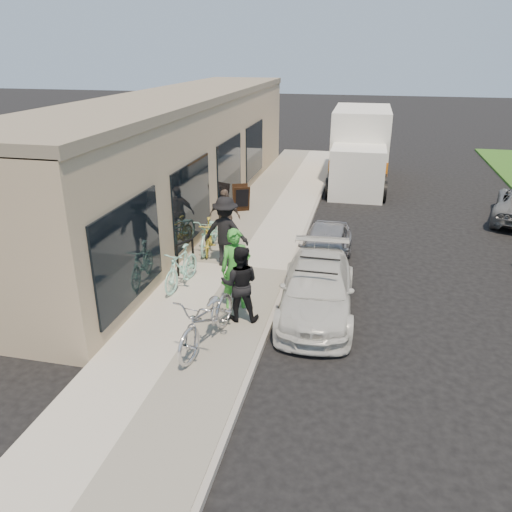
{
  "coord_description": "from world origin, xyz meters",
  "views": [
    {
      "loc": [
        1.36,
        -9.06,
        5.66
      ],
      "look_at": [
        -1.08,
        1.69,
        1.05
      ],
      "focal_mm": 35.0,
      "sensor_mm": 36.0,
      "label": 1
    }
  ],
  "objects_px": {
    "bike_rack": "(185,253)",
    "sedan_white": "(317,289)",
    "moving_truck": "(359,151)",
    "woman_rider": "(236,269)",
    "sedan_silver": "(325,248)",
    "bystander_a": "(226,232)",
    "man_standing": "(240,284)",
    "cruiser_bike_a": "(181,267)",
    "cruiser_bike_c": "(208,236)",
    "sandwich_board": "(241,198)",
    "bystander_b": "(225,216)",
    "tandem_bike": "(208,319)",
    "cruiser_bike_b": "(210,233)"
  },
  "relations": [
    {
      "from": "sedan_silver",
      "to": "sandwich_board",
      "type": "bearing_deg",
      "value": 130.73
    },
    {
      "from": "bystander_a",
      "to": "bike_rack",
      "type": "bearing_deg",
      "value": 42.31
    },
    {
      "from": "bike_rack",
      "to": "cruiser_bike_a",
      "type": "distance_m",
      "value": 0.82
    },
    {
      "from": "sedan_silver",
      "to": "man_standing",
      "type": "height_order",
      "value": "man_standing"
    },
    {
      "from": "bike_rack",
      "to": "moving_truck",
      "type": "bearing_deg",
      "value": 70.62
    },
    {
      "from": "sandwich_board",
      "to": "moving_truck",
      "type": "distance_m",
      "value": 7.16
    },
    {
      "from": "sedan_white",
      "to": "woman_rider",
      "type": "xyz_separation_m",
      "value": [
        -1.8,
        -0.42,
        0.5
      ]
    },
    {
      "from": "sedan_silver",
      "to": "bystander_b",
      "type": "distance_m",
      "value": 3.27
    },
    {
      "from": "sedan_silver",
      "to": "cruiser_bike_a",
      "type": "height_order",
      "value": "cruiser_bike_a"
    },
    {
      "from": "sandwich_board",
      "to": "tandem_bike",
      "type": "height_order",
      "value": "tandem_bike"
    },
    {
      "from": "sedan_white",
      "to": "bystander_a",
      "type": "relative_size",
      "value": 2.15
    },
    {
      "from": "sedan_silver",
      "to": "woman_rider",
      "type": "height_order",
      "value": "woman_rider"
    },
    {
      "from": "sandwich_board",
      "to": "cruiser_bike_c",
      "type": "bearing_deg",
      "value": -113.21
    },
    {
      "from": "woman_rider",
      "to": "bystander_a",
      "type": "relative_size",
      "value": 0.98
    },
    {
      "from": "sedan_silver",
      "to": "bystander_b",
      "type": "relative_size",
      "value": 2.05
    },
    {
      "from": "cruiser_bike_c",
      "to": "bystander_b",
      "type": "bearing_deg",
      "value": 60.0
    },
    {
      "from": "cruiser_bike_a",
      "to": "bystander_a",
      "type": "relative_size",
      "value": 0.88
    },
    {
      "from": "bike_rack",
      "to": "sedan_white",
      "type": "bearing_deg",
      "value": -17.19
    },
    {
      "from": "cruiser_bike_b",
      "to": "bike_rack",
      "type": "bearing_deg",
      "value": -98.68
    },
    {
      "from": "moving_truck",
      "to": "bystander_b",
      "type": "distance_m",
      "value": 9.84
    },
    {
      "from": "moving_truck",
      "to": "cruiser_bike_b",
      "type": "xyz_separation_m",
      "value": [
        -3.93,
        -9.77,
        -0.76
      ]
    },
    {
      "from": "woman_rider",
      "to": "sandwich_board",
      "type": "bearing_deg",
      "value": 83.5
    },
    {
      "from": "bike_rack",
      "to": "man_standing",
      "type": "distance_m",
      "value": 2.9
    },
    {
      "from": "sedan_white",
      "to": "moving_truck",
      "type": "height_order",
      "value": "moving_truck"
    },
    {
      "from": "sedan_silver",
      "to": "man_standing",
      "type": "relative_size",
      "value": 2.0
    },
    {
      "from": "sandwich_board",
      "to": "sedan_white",
      "type": "relative_size",
      "value": 0.23
    },
    {
      "from": "cruiser_bike_a",
      "to": "cruiser_bike_b",
      "type": "bearing_deg",
      "value": 98.73
    },
    {
      "from": "bike_rack",
      "to": "cruiser_bike_c",
      "type": "bearing_deg",
      "value": 84.87
    },
    {
      "from": "man_standing",
      "to": "cruiser_bike_c",
      "type": "relative_size",
      "value": 1.08
    },
    {
      "from": "cruiser_bike_a",
      "to": "cruiser_bike_c",
      "type": "relative_size",
      "value": 1.06
    },
    {
      "from": "moving_truck",
      "to": "woman_rider",
      "type": "height_order",
      "value": "moving_truck"
    },
    {
      "from": "tandem_bike",
      "to": "cruiser_bike_b",
      "type": "distance_m",
      "value": 5.17
    },
    {
      "from": "bike_rack",
      "to": "cruiser_bike_a",
      "type": "xyz_separation_m",
      "value": [
        0.19,
        -0.8,
        -0.03
      ]
    },
    {
      "from": "sandwich_board",
      "to": "cruiser_bike_b",
      "type": "height_order",
      "value": "cruiser_bike_b"
    },
    {
      "from": "man_standing",
      "to": "cruiser_bike_a",
      "type": "distance_m",
      "value": 2.25
    },
    {
      "from": "tandem_bike",
      "to": "man_standing",
      "type": "bearing_deg",
      "value": 81.99
    },
    {
      "from": "sandwich_board",
      "to": "tandem_bike",
      "type": "bearing_deg",
      "value": -103.83
    },
    {
      "from": "bike_rack",
      "to": "bystander_b",
      "type": "height_order",
      "value": "bystander_b"
    },
    {
      "from": "bike_rack",
      "to": "man_standing",
      "type": "height_order",
      "value": "man_standing"
    },
    {
      "from": "bystander_b",
      "to": "woman_rider",
      "type": "bearing_deg",
      "value": -66.79
    },
    {
      "from": "woman_rider",
      "to": "cruiser_bike_c",
      "type": "bearing_deg",
      "value": 98.26
    },
    {
      "from": "bike_rack",
      "to": "sedan_silver",
      "type": "xyz_separation_m",
      "value": [
        3.51,
        1.47,
        -0.11
      ]
    },
    {
      "from": "tandem_bike",
      "to": "man_standing",
      "type": "xyz_separation_m",
      "value": [
        0.36,
        1.14,
        0.27
      ]
    },
    {
      "from": "cruiser_bike_b",
      "to": "man_standing",
      "type": "bearing_deg",
      "value": -68.23
    },
    {
      "from": "bystander_a",
      "to": "sedan_white",
      "type": "bearing_deg",
      "value": 148.53
    },
    {
      "from": "bike_rack",
      "to": "sedan_silver",
      "type": "relative_size",
      "value": 0.26
    },
    {
      "from": "woman_rider",
      "to": "man_standing",
      "type": "xyz_separation_m",
      "value": [
        0.23,
        -0.53,
        -0.08
      ]
    },
    {
      "from": "tandem_bike",
      "to": "cruiser_bike_c",
      "type": "distance_m",
      "value": 4.98
    },
    {
      "from": "moving_truck",
      "to": "bystander_a",
      "type": "xyz_separation_m",
      "value": [
        -3.15,
        -10.77,
        -0.3
      ]
    },
    {
      "from": "cruiser_bike_a",
      "to": "bystander_a",
      "type": "height_order",
      "value": "bystander_a"
    }
  ]
}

